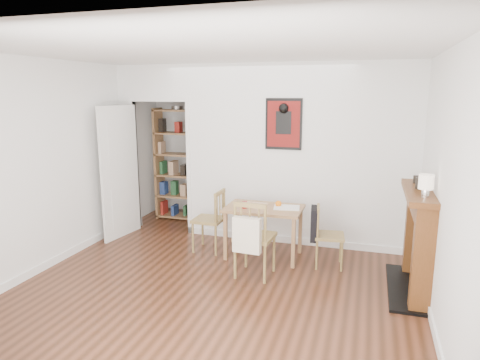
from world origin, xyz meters
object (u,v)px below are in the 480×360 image
(chair_left, at_px, (209,220))
(orange_fruit, at_px, (278,204))
(ceramic_jar_b, at_px, (416,179))
(dining_table, at_px, (264,213))
(chair_front, at_px, (255,237))
(red_glass, at_px, (244,205))
(notebook, at_px, (287,207))
(bookshelf, at_px, (179,165))
(ceramic_jar_a, at_px, (420,183))
(chair_right, at_px, (328,235))
(fireplace, at_px, (419,238))
(mantel_lamp, at_px, (426,183))

(chair_left, xyz_separation_m, orange_fruit, (0.97, 0.07, 0.30))
(chair_left, xyz_separation_m, ceramic_jar_b, (2.63, -0.14, 0.77))
(dining_table, bearing_deg, orange_fruit, 22.33)
(chair_front, relative_size, red_glass, 10.82)
(ceramic_jar_b, bearing_deg, notebook, 173.43)
(bookshelf, bearing_deg, ceramic_jar_a, -25.54)
(chair_left, relative_size, chair_right, 1.11)
(dining_table, height_order, chair_front, chair_front)
(bookshelf, height_order, orange_fruit, bookshelf)
(chair_right, bearing_deg, ceramic_jar_a, -20.29)
(ceramic_jar_a, bearing_deg, orange_fruit, 162.93)
(red_glass, bearing_deg, chair_right, 2.35)
(chair_left, bearing_deg, bookshelf, 128.52)
(fireplace, distance_m, ceramic_jar_b, 0.69)
(chair_right, height_order, fireplace, fireplace)
(red_glass, bearing_deg, fireplace, -9.76)
(chair_left, relative_size, ceramic_jar_b, 9.80)
(red_glass, bearing_deg, mantel_lamp, -18.74)
(chair_right, height_order, orange_fruit, chair_right)
(red_glass, bearing_deg, chair_left, 167.85)
(mantel_lamp, bearing_deg, ceramic_jar_a, 91.31)
(red_glass, xyz_separation_m, notebook, (0.53, 0.16, -0.04))
(dining_table, height_order, orange_fruit, orange_fruit)
(chair_front, bearing_deg, ceramic_jar_a, 6.07)
(orange_fruit, bearing_deg, fireplace, -18.09)
(bookshelf, relative_size, orange_fruit, 23.01)
(dining_table, relative_size, bookshelf, 0.53)
(notebook, distance_m, mantel_lamp, 1.89)
(notebook, xyz_separation_m, ceramic_jar_a, (1.55, -0.48, 0.52))
(fireplace, relative_size, notebook, 3.74)
(fireplace, xyz_separation_m, red_glass, (-2.12, 0.36, 0.12))
(bookshelf, distance_m, mantel_lamp, 4.30)
(notebook, bearing_deg, red_glass, -163.21)
(chair_front, relative_size, fireplace, 0.77)
(dining_table, distance_m, ceramic_jar_a, 2.00)
(dining_table, height_order, bookshelf, bookshelf)
(chair_front, xyz_separation_m, fireplace, (1.84, 0.15, 0.13))
(ceramic_jar_a, bearing_deg, chair_right, 159.71)
(ceramic_jar_b, bearing_deg, orange_fruit, 172.84)
(dining_table, relative_size, ceramic_jar_a, 8.13)
(chair_left, distance_m, chair_right, 1.65)
(ceramic_jar_b, bearing_deg, chair_left, 177.04)
(chair_left, height_order, notebook, chair_left)
(notebook, bearing_deg, chair_left, -177.84)
(chair_front, distance_m, fireplace, 1.85)
(ceramic_jar_a, distance_m, ceramic_jar_b, 0.31)
(chair_front, distance_m, bookshelf, 2.76)
(dining_table, distance_m, chair_right, 0.89)
(fireplace, bearing_deg, dining_table, 165.62)
(orange_fruit, bearing_deg, red_glass, -155.20)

